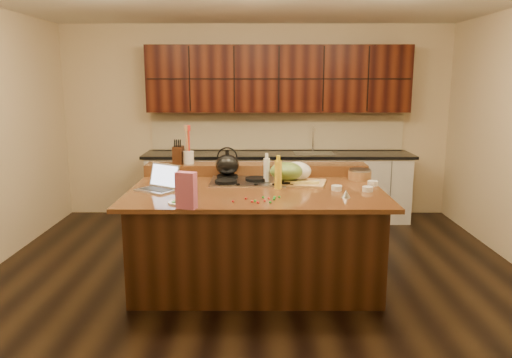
{
  "coord_description": "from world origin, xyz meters",
  "views": [
    {
      "loc": [
        0.01,
        -4.67,
        1.95
      ],
      "look_at": [
        0.0,
        0.05,
        1.0
      ],
      "focal_mm": 35.0,
      "sensor_mm": 36.0,
      "label": 1
    }
  ],
  "objects": [
    {
      "name": "back_ledge",
      "position": [
        0.0,
        0.7,
        0.98
      ],
      "size": [
        2.4,
        0.3,
        0.12
      ],
      "primitive_type": "cube",
      "color": "black",
      "rests_on": "island"
    },
    {
      "name": "kettle",
      "position": [
        -0.3,
        0.43,
        1.07
      ],
      "size": [
        0.26,
        0.26,
        0.22
      ],
      "primitive_type": "ellipsoid",
      "rotation": [
        0.0,
        0.0,
        -0.08
      ],
      "color": "black",
      "rests_on": "cooktop"
    },
    {
      "name": "gumdrop_12",
      "position": [
        -0.19,
        -0.56,
        0.93
      ],
      "size": [
        0.02,
        0.02,
        0.02
      ],
      "primitive_type": "ellipsoid",
      "color": "red",
      "rests_on": "island"
    },
    {
      "name": "gumdrop_5",
      "position": [
        0.06,
        -0.41,
        0.93
      ],
      "size": [
        0.02,
        0.02,
        0.02
      ],
      "primitive_type": "ellipsoid",
      "color": "#198C26",
      "rests_on": "island"
    },
    {
      "name": "gumdrop_8",
      "position": [
        0.11,
        -0.45,
        0.93
      ],
      "size": [
        0.02,
        0.02,
        0.02
      ],
      "primitive_type": "ellipsoid",
      "color": "red",
      "rests_on": "island"
    },
    {
      "name": "room",
      "position": [
        0.0,
        0.0,
        1.35
      ],
      "size": [
        5.52,
        5.02,
        2.72
      ],
      "color": "black",
      "rests_on": "ground"
    },
    {
      "name": "vinegar_bottle",
      "position": [
        0.11,
        0.26,
        1.04
      ],
      "size": [
        0.07,
        0.07,
        0.25
      ],
      "primitive_type": "cylinder",
      "rotation": [
        0.0,
        0.0,
        0.17
      ],
      "color": "silver",
      "rests_on": "island"
    },
    {
      "name": "wooden_tray",
      "position": [
        0.41,
        0.26,
        1.01
      ],
      "size": [
        0.59,
        0.48,
        0.21
      ],
      "rotation": [
        0.0,
        0.0,
        -0.22
      ],
      "color": "tan",
      "rests_on": "island"
    },
    {
      "name": "pink_bag",
      "position": [
        -0.56,
        -0.76,
        1.07
      ],
      "size": [
        0.18,
        0.13,
        0.3
      ],
      "primitive_type": "cube",
      "rotation": [
        0.0,
        0.0,
        -0.29
      ],
      "color": "#C25B7E",
      "rests_on": "island"
    },
    {
      "name": "green_bowl",
      "position": [
        0.3,
        0.17,
        1.05
      ],
      "size": [
        0.43,
        0.43,
        0.18
      ],
      "primitive_type": "ellipsoid",
      "rotation": [
        0.0,
        0.0,
        0.43
      ],
      "color": "#577930",
      "rests_on": "cooktop"
    },
    {
      "name": "knife_block",
      "position": [
        -0.85,
        0.7,
        1.14
      ],
      "size": [
        0.11,
        0.17,
        0.19
      ],
      "primitive_type": "cube",
      "rotation": [
        0.0,
        0.0,
        -0.11
      ],
      "color": "black",
      "rests_on": "back_ledge"
    },
    {
      "name": "package_box",
      "position": [
        -0.76,
        0.05,
        0.99
      ],
      "size": [
        0.11,
        0.09,
        0.13
      ],
      "primitive_type": "cube",
      "rotation": [
        0.0,
        0.0,
        0.26
      ],
      "color": "#D2C34A",
      "rests_on": "island"
    },
    {
      "name": "gumdrop_6",
      "position": [
        -0.09,
        -0.46,
        0.93
      ],
      "size": [
        0.02,
        0.02,
        0.02
      ],
      "primitive_type": "ellipsoid",
      "color": "red",
      "rests_on": "island"
    },
    {
      "name": "gumdrop_2",
      "position": [
        0.08,
        -0.54,
        0.93
      ],
      "size": [
        0.02,
        0.02,
        0.02
      ],
      "primitive_type": "ellipsoid",
      "color": "red",
      "rests_on": "island"
    },
    {
      "name": "gumdrop_10",
      "position": [
        0.11,
        -0.44,
        0.93
      ],
      "size": [
        0.02,
        0.02,
        0.02
      ],
      "primitive_type": "ellipsoid",
      "color": "red",
      "rests_on": "island"
    },
    {
      "name": "back_counter",
      "position": [
        0.3,
        2.23,
        0.98
      ],
      "size": [
        3.7,
        0.66,
        2.4
      ],
      "color": "silver",
      "rests_on": "ground"
    },
    {
      "name": "gumdrop_4",
      "position": [
        -0.03,
        -0.56,
        0.93
      ],
      "size": [
        0.02,
        0.02,
        0.02
      ],
      "primitive_type": "ellipsoid",
      "color": "red",
      "rests_on": "island"
    },
    {
      "name": "gumdrop_11",
      "position": [
        -0.01,
        -0.54,
        0.93
      ],
      "size": [
        0.02,
        0.02,
        0.02
      ],
      "primitive_type": "ellipsoid",
      "color": "#198C26",
      "rests_on": "island"
    },
    {
      "name": "island",
      "position": [
        0.0,
        0.0,
        0.46
      ],
      "size": [
        2.4,
        1.6,
        0.92
      ],
      "color": "black",
      "rests_on": "ground"
    },
    {
      "name": "gumdrop_7",
      "position": [
        0.16,
        -0.48,
        0.93
      ],
      "size": [
        0.02,
        0.02,
        0.02
      ],
      "primitive_type": "ellipsoid",
      "color": "#198C26",
      "rests_on": "island"
    },
    {
      "name": "gumdrop_1",
      "position": [
        0.21,
        -0.4,
        0.93
      ],
      "size": [
        0.02,
        0.02,
        0.02
      ],
      "primitive_type": "ellipsoid",
      "color": "#198C26",
      "rests_on": "island"
    },
    {
      "name": "strainer_bowl",
      "position": [
        1.08,
        0.43,
        0.97
      ],
      "size": [
        0.31,
        0.31,
        0.09
      ],
      "primitive_type": "cylinder",
      "rotation": [
        0.0,
        0.0,
        -0.35
      ],
      "color": "#996B3F",
      "rests_on": "island"
    },
    {
      "name": "ramekin_b",
      "position": [
        0.76,
        -0.09,
        0.94
      ],
      "size": [
        0.12,
        0.12,
        0.04
      ],
      "primitive_type": "cylinder",
      "rotation": [
        0.0,
        0.0,
        -0.21
      ],
      "color": "white",
      "rests_on": "island"
    },
    {
      "name": "candy_plate",
      "position": [
        -0.65,
        -0.59,
        0.93
      ],
      "size": [
        0.22,
        0.22,
        0.01
      ],
      "primitive_type": "cylinder",
      "rotation": [
        0.0,
        0.0,
        -0.27
      ],
      "color": "white",
      "rests_on": "island"
    },
    {
      "name": "ramekin_c",
      "position": [
        1.15,
        0.13,
        0.94
      ],
      "size": [
        0.11,
        0.11,
        0.04
      ],
      "primitive_type": "cylinder",
      "rotation": [
        0.0,
        0.0,
        -0.09
      ],
      "color": "white",
      "rests_on": "island"
    },
    {
      "name": "kitchen_timer",
      "position": [
        0.8,
        -0.38,
        0.96
      ],
      "size": [
        0.09,
        0.09,
        0.07
      ],
      "primitive_type": "cone",
      "rotation": [
        0.0,
        0.0,
        -0.18
      ],
      "color": "silver",
      "rests_on": "island"
    },
    {
      "name": "gumdrop_3",
      "position": [
        0.16,
        -0.41,
        0.93
      ],
      "size": [
        0.02,
        0.02,
        0.02
      ],
      "primitive_type": "ellipsoid",
      "color": "#198C26",
      "rests_on": "island"
    },
    {
      "name": "ramekin_a",
      "position": [
        1.04,
        -0.13,
        0.94
      ],
      "size": [
        0.1,
        0.1,
        0.04
      ],
      "primitive_type": "cylinder",
      "rotation": [
        0.0,
        0.0,
        0.03
      ],
      "color": "white",
      "rests_on": "island"
    },
    {
      "name": "laptop",
      "position": [
        -0.91,
        -0.08,
        0.98
      ],
      "size": [
        0.44,
        0.42,
        0.24
      ],
      "rotation": [
        0.0,
        0.0,
        -0.58
      ],
      "color": "#B7B7BC",
      "rests_on": "island"
    },
    {
      "name": "gumdrop_13",
      "position": [
        0.12,
        -0.59,
        0.93
      ],
      "size": [
        0.02,
        0.02,
        0.02
      ],
      "primitive_type": "ellipsoid",
      "color": "#198C26",
      "rests_on": "island"
    },
    {
      "name": "oil_bottle",
      "position": [
        0.21,
        -0.02,
        1.06
      ],
      "size": [
        0.07,
        0.07,
        0.27
      ],
      "primitive_type": "cylinder",
      "rotation": [
        0.0,
        0.0,
        0.06
      ],
      "color": "yellow",
      "rests_on": "island"
    },
    {
      "name": "gumdrop_9",
      "position": [
        0.16,
        -0.45,
        0.93
      ],
      "size": [
        0.02,
        0.02,
        0.02
      ],
      "primitive_type": "ellipsoid",
      "color": "#198C26",
      "rests_on": "island"
    },
    {
      "name": "cooktop",
      "position": [
        0.0,
        0.3,
        0.94
      ],
      "size": [
        0.92,
        0.52,
        0.05
      ],
      "color": "gray",
      "rests_on": "island"
    },
    {
      "name": "gumdrop_0",
      "position": [
        0.02,
        -0.6,
        0.93
      ],
      "size": [
        0.02,
        0.02,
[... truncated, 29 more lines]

